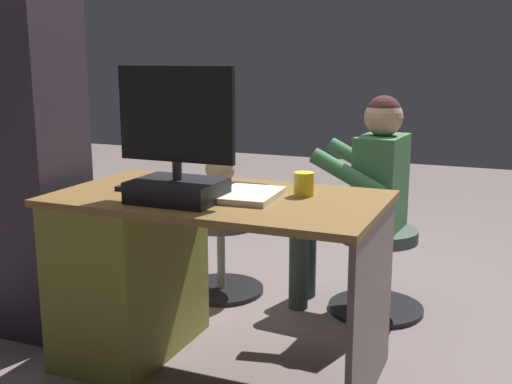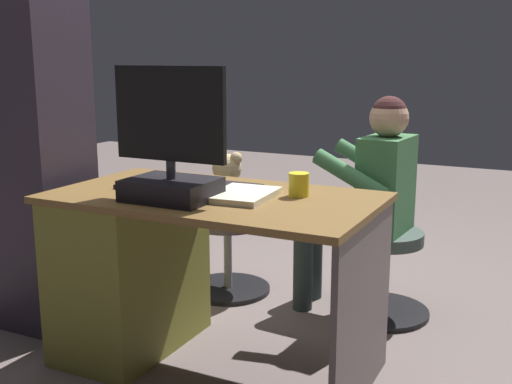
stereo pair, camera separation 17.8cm
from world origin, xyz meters
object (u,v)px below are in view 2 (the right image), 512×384
Objects in this scene: monitor at (171,160)px; keyboard at (212,185)px; tv_remote at (129,184)px; desk at (149,264)px; visitor_chair at (382,267)px; cup at (299,185)px; teddy_bear at (228,186)px; person at (368,189)px; office_chair_teddy at (228,247)px; computer_mouse at (152,178)px.

keyboard is at bearing -93.50° from monitor.
keyboard is 0.35m from tv_remote.
desk is 2.70× the size of visitor_chair.
monitor reaches higher than cup.
tv_remote is (0.31, -0.14, -0.14)m from monitor.
teddy_bear is (0.27, -0.93, -0.30)m from monitor.
cup is 0.09× the size of person.
computer_mouse is at bearing 90.25° from office_chair_teddy.
cup reaches higher than computer_mouse.
tv_remote is 0.81m from teddy_bear.
office_chair_teddy is 0.34m from teddy_bear.
monitor is 1.45× the size of teddy_bear.
teddy_bear is 0.91m from visitor_chair.
cup is at bearing 77.34° from visitor_chair.
visitor_chair is at bearing -136.53° from tv_remote.
teddy_bear is at bearing -73.87° from monitor.
desk is 3.07× the size of keyboard.
monitor is at bearing 86.50° from keyboard.
desk is 0.76m from cup.
keyboard is at bearing 113.39° from teddy_bear.
person reaches higher than desk.
monitor reaches higher than teddy_bear.
keyboard is 4.54× the size of cup.
visitor_chair is (-0.84, -0.06, -0.01)m from office_chair_teddy.
desk reaches higher than office_chair_teddy.
cup is at bearing -146.15° from monitor.
person is at bearing -130.80° from desk.
keyboard is 2.80× the size of tv_remote.
office_chair_teddy is (0.04, -0.77, -0.14)m from desk.
monitor is at bearing 63.88° from person.
cup reaches higher than tv_remote.
teddy_bear reaches higher than office_chair_teddy.
tv_remote is at bearing 10.95° from cup.
keyboard is 0.28m from computer_mouse.
visitor_chair is (-0.57, -0.99, -0.64)m from monitor.
person is (0.09, 0.01, 0.39)m from visitor_chair.
tv_remote reaches higher than visitor_chair.
desk is at bearing -167.57° from tv_remote.
computer_mouse reaches higher than keyboard.
teddy_bear is at bearing -93.39° from tv_remote.
desk is 2.56× the size of monitor.
monitor is 0.50m from cup.
computer_mouse reaches higher than desk.
office_chair_teddy is at bearing -87.28° from desk.
monitor is at bearing 146.80° from desk.
visitor_chair is at bearing -102.66° from cup.
monitor reaches higher than keyboard.
visitor_chair is 0.44× the size of person.
teddy_bear is (-0.04, -0.80, -0.15)m from tv_remote.
desk is 0.78m from office_chair_teddy.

